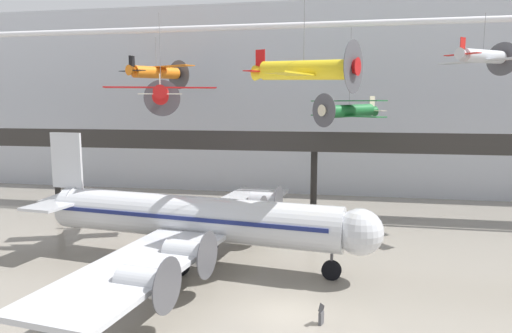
% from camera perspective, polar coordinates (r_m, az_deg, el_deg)
% --- Properties ---
extents(ground_plane, '(260.00, 260.00, 0.00)m').
position_cam_1_polar(ground_plane, '(26.73, 3.81, -17.82)').
color(ground_plane, gray).
extents(hangar_back_wall, '(140.00, 3.00, 24.04)m').
position_cam_1_polar(hangar_back_wall, '(59.28, 8.04, 8.26)').
color(hangar_back_wall, silver).
rests_on(hangar_back_wall, ground).
extents(mezzanine_walkway, '(110.00, 3.20, 8.78)m').
position_cam_1_polar(mezzanine_walkway, '(47.35, 7.24, 2.49)').
color(mezzanine_walkway, '#2D2B28').
rests_on(mezzanine_walkway, ground).
extents(ceiling_truss_beam, '(120.00, 0.60, 0.60)m').
position_cam_1_polar(ceiling_truss_beam, '(46.98, 7.45, 17.16)').
color(ceiling_truss_beam, silver).
extents(airliner_silver_main, '(27.40, 31.33, 9.33)m').
position_cam_1_polar(airliner_silver_main, '(33.46, -8.16, -6.42)').
color(airliner_silver_main, silver).
rests_on(airliner_silver_main, ground).
extents(suspended_plane_red_highwing, '(9.06, 7.79, 8.41)m').
position_cam_1_polar(suspended_plane_red_highwing, '(38.92, -11.77, 8.87)').
color(suspended_plane_red_highwing, red).
extents(suspended_plane_orange_highwing, '(9.37, 8.17, 5.65)m').
position_cam_1_polar(suspended_plane_orange_highwing, '(53.59, -12.36, 11.47)').
color(suspended_plane_orange_highwing, orange).
extents(suspended_plane_silver_racer, '(6.76, 6.80, 4.95)m').
position_cam_1_polar(suspended_plane_silver_racer, '(42.88, 26.49, 12.18)').
color(suspended_plane_silver_racer, silver).
extents(suspended_plane_green_biplane, '(7.55, 7.57, 9.43)m').
position_cam_1_polar(suspended_plane_green_biplane, '(45.72, 11.53, 6.88)').
color(suspended_plane_green_biplane, '#1E6B33').
extents(suspended_plane_yellow_lowwing, '(7.99, 9.26, 6.69)m').
position_cam_1_polar(suspended_plane_yellow_lowwing, '(31.17, 5.95, 11.84)').
color(suspended_plane_yellow_lowwing, yellow).
extents(info_sign_pedestal, '(0.31, 0.74, 1.24)m').
position_cam_1_polar(info_sign_pedestal, '(25.55, 8.16, -18.02)').
color(info_sign_pedestal, '#4C4C51').
rests_on(info_sign_pedestal, ground).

